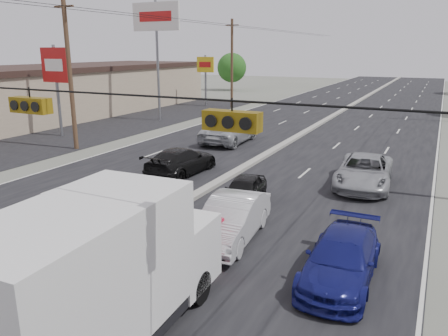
{
  "coord_description": "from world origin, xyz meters",
  "views": [
    {
      "loc": [
        9.75,
        -6.85,
        6.66
      ],
      "look_at": [
        2.47,
        7.81,
        2.2
      ],
      "focal_mm": 35.0,
      "sensor_mm": 36.0,
      "label": 1
    }
  ],
  "objects_px": {
    "pole_sign_mid": "(56,70)",
    "red_sedan": "(181,246)",
    "utility_pole_left_c": "(232,63)",
    "queue_car_d": "(341,259)",
    "oncoming_near": "(181,161)",
    "pole_sign_far": "(205,69)",
    "queue_car_c": "(364,172)",
    "oncoming_far": "(229,132)",
    "box_truck": "(102,275)",
    "tree_left_far": "(232,68)",
    "queue_car_a": "(244,191)",
    "utility_pole_left_b": "(70,74)",
    "queue_car_b": "(231,219)",
    "pole_sign_billboard": "(156,24)"
  },
  "relations": [
    {
      "from": "pole_sign_mid",
      "to": "oncoming_far",
      "type": "bearing_deg",
      "value": 15.48
    },
    {
      "from": "utility_pole_left_b",
      "to": "tree_left_far",
      "type": "distance_m",
      "value": 46.01
    },
    {
      "from": "utility_pole_left_c",
      "to": "oncoming_near",
      "type": "bearing_deg",
      "value": -70.07
    },
    {
      "from": "utility_pole_left_c",
      "to": "oncoming_near",
      "type": "distance_m",
      "value": 29.21
    },
    {
      "from": "red_sedan",
      "to": "oncoming_near",
      "type": "xyz_separation_m",
      "value": [
        -5.65,
        9.12,
        0.0
      ]
    },
    {
      "from": "queue_car_b",
      "to": "oncoming_far",
      "type": "bearing_deg",
      "value": 110.28
    },
    {
      "from": "pole_sign_far",
      "to": "queue_car_c",
      "type": "height_order",
      "value": "pole_sign_far"
    },
    {
      "from": "red_sedan",
      "to": "queue_car_a",
      "type": "bearing_deg",
      "value": 93.35
    },
    {
      "from": "utility_pole_left_b",
      "to": "pole_sign_mid",
      "type": "relative_size",
      "value": 1.43
    },
    {
      "from": "tree_left_far",
      "to": "red_sedan",
      "type": "distance_m",
      "value": 61.65
    },
    {
      "from": "queue_car_a",
      "to": "queue_car_c",
      "type": "height_order",
      "value": "queue_car_c"
    },
    {
      "from": "queue_car_c",
      "to": "pole_sign_far",
      "type": "bearing_deg",
      "value": 128.18
    },
    {
      "from": "queue_car_a",
      "to": "oncoming_far",
      "type": "distance_m",
      "value": 13.28
    },
    {
      "from": "queue_car_a",
      "to": "queue_car_b",
      "type": "relative_size",
      "value": 0.76
    },
    {
      "from": "utility_pole_left_b",
      "to": "oncoming_near",
      "type": "height_order",
      "value": "utility_pole_left_b"
    },
    {
      "from": "queue_car_c",
      "to": "oncoming_far",
      "type": "relative_size",
      "value": 0.94
    },
    {
      "from": "box_truck",
      "to": "oncoming_near",
      "type": "height_order",
      "value": "box_truck"
    },
    {
      "from": "utility_pole_left_b",
      "to": "red_sedan",
      "type": "distance_m",
      "value": 19.66
    },
    {
      "from": "red_sedan",
      "to": "queue_car_c",
      "type": "relative_size",
      "value": 0.8
    },
    {
      "from": "pole_sign_billboard",
      "to": "red_sedan",
      "type": "xyz_separation_m",
      "value": [
        17.5,
        -24.28,
        -8.14
      ]
    },
    {
      "from": "utility_pole_left_b",
      "to": "oncoming_far",
      "type": "distance_m",
      "value": 11.62
    },
    {
      "from": "queue_car_c",
      "to": "oncoming_far",
      "type": "bearing_deg",
      "value": 144.11
    },
    {
      "from": "utility_pole_left_b",
      "to": "queue_car_b",
      "type": "xyz_separation_m",
      "value": [
        16.0,
        -8.68,
        -4.32
      ]
    },
    {
      "from": "queue_car_a",
      "to": "oncoming_near",
      "type": "relative_size",
      "value": 0.72
    },
    {
      "from": "queue_car_c",
      "to": "queue_car_d",
      "type": "xyz_separation_m",
      "value": [
        0.94,
        -9.83,
        -0.08
      ]
    },
    {
      "from": "oncoming_far",
      "to": "box_truck",
      "type": "bearing_deg",
      "value": 106.12
    },
    {
      "from": "queue_car_d",
      "to": "pole_sign_billboard",
      "type": "bearing_deg",
      "value": 132.75
    },
    {
      "from": "pole_sign_mid",
      "to": "pole_sign_far",
      "type": "distance_m",
      "value": 22.03
    },
    {
      "from": "pole_sign_far",
      "to": "box_truck",
      "type": "bearing_deg",
      "value": -64.18
    },
    {
      "from": "box_truck",
      "to": "queue_car_c",
      "type": "bearing_deg",
      "value": 75.42
    },
    {
      "from": "oncoming_near",
      "to": "pole_sign_far",
      "type": "bearing_deg",
      "value": -61.78
    },
    {
      "from": "oncoming_near",
      "to": "oncoming_far",
      "type": "distance_m",
      "value": 8.86
    },
    {
      "from": "queue_car_d",
      "to": "oncoming_near",
      "type": "height_order",
      "value": "oncoming_near"
    },
    {
      "from": "box_truck",
      "to": "oncoming_near",
      "type": "xyz_separation_m",
      "value": [
        -6.16,
        13.16,
        -1.14
      ]
    },
    {
      "from": "queue_car_c",
      "to": "queue_car_d",
      "type": "height_order",
      "value": "queue_car_c"
    },
    {
      "from": "utility_pole_left_b",
      "to": "oncoming_far",
      "type": "xyz_separation_m",
      "value": [
        8.54,
        6.61,
        -4.29
      ]
    },
    {
      "from": "utility_pole_left_c",
      "to": "oncoming_far",
      "type": "distance_m",
      "value": 20.72
    },
    {
      "from": "pole_sign_billboard",
      "to": "oncoming_near",
      "type": "distance_m",
      "value": 20.88
    },
    {
      "from": "utility_pole_left_c",
      "to": "red_sedan",
      "type": "distance_m",
      "value": 39.69
    },
    {
      "from": "pole_sign_mid",
      "to": "red_sedan",
      "type": "relative_size",
      "value": 1.58
    },
    {
      "from": "utility_pole_left_c",
      "to": "tree_left_far",
      "type": "relative_size",
      "value": 1.63
    },
    {
      "from": "pole_sign_far",
      "to": "queue_car_a",
      "type": "height_order",
      "value": "pole_sign_far"
    },
    {
      "from": "tree_left_far",
      "to": "oncoming_near",
      "type": "xyz_separation_m",
      "value": [
        19.35,
        -47.15,
        -2.98
      ]
    },
    {
      "from": "queue_car_d",
      "to": "oncoming_far",
      "type": "height_order",
      "value": "oncoming_far"
    },
    {
      "from": "queue_car_d",
      "to": "oncoming_near",
      "type": "relative_size",
      "value": 0.94
    },
    {
      "from": "queue_car_a",
      "to": "queue_car_c",
      "type": "distance_m",
      "value": 6.64
    },
    {
      "from": "pole_sign_mid",
      "to": "red_sedan",
      "type": "distance_m",
      "value": 24.96
    },
    {
      "from": "tree_left_far",
      "to": "queue_car_d",
      "type": "bearing_deg",
      "value": -61.61
    },
    {
      "from": "pole_sign_billboard",
      "to": "queue_car_d",
      "type": "relative_size",
      "value": 2.33
    },
    {
      "from": "utility_pole_left_c",
      "to": "queue_car_d",
      "type": "bearing_deg",
      "value": -59.97
    }
  ]
}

